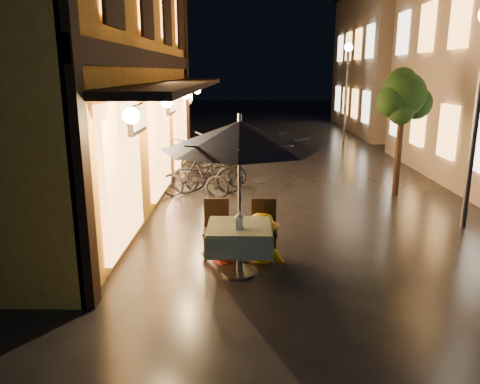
{
  "coord_description": "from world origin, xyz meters",
  "views": [
    {
      "loc": [
        -1.39,
        -7.05,
        3.05
      ],
      "look_at": [
        -1.49,
        0.29,
        1.15
      ],
      "focal_mm": 35.0,
      "sensor_mm": 36.0,
      "label": 1
    }
  ],
  "objects_px": {
    "cafe_table": "(239,237)",
    "bicycle_0": "(194,180)",
    "person_yellow": "(262,215)",
    "person_orange": "(220,221)",
    "patio_umbrella": "(239,136)",
    "table_lantern": "(239,220)"
  },
  "relations": [
    {
      "from": "patio_umbrella",
      "to": "table_lantern",
      "type": "bearing_deg",
      "value": -90.0
    },
    {
      "from": "person_yellow",
      "to": "cafe_table",
      "type": "bearing_deg",
      "value": 68.25
    },
    {
      "from": "person_orange",
      "to": "person_yellow",
      "type": "height_order",
      "value": "person_yellow"
    },
    {
      "from": "cafe_table",
      "to": "person_yellow",
      "type": "relative_size",
      "value": 0.63
    },
    {
      "from": "patio_umbrella",
      "to": "bicycle_0",
      "type": "xyz_separation_m",
      "value": [
        -1.18,
        4.47,
        -1.69
      ]
    },
    {
      "from": "table_lantern",
      "to": "person_orange",
      "type": "relative_size",
      "value": 0.18
    },
    {
      "from": "table_lantern",
      "to": "person_yellow",
      "type": "distance_m",
      "value": 0.8
    },
    {
      "from": "table_lantern",
      "to": "bicycle_0",
      "type": "xyz_separation_m",
      "value": [
        -1.18,
        4.63,
        -0.46
      ]
    },
    {
      "from": "cafe_table",
      "to": "bicycle_0",
      "type": "distance_m",
      "value": 4.62
    },
    {
      "from": "table_lantern",
      "to": "bicycle_0",
      "type": "distance_m",
      "value": 4.8
    },
    {
      "from": "patio_umbrella",
      "to": "person_orange",
      "type": "distance_m",
      "value": 1.6
    },
    {
      "from": "person_yellow",
      "to": "bicycle_0",
      "type": "xyz_separation_m",
      "value": [
        -1.53,
        3.92,
        -0.32
      ]
    },
    {
      "from": "table_lantern",
      "to": "bicycle_0",
      "type": "relative_size",
      "value": 0.14
    },
    {
      "from": "bicycle_0",
      "to": "person_orange",
      "type": "bearing_deg",
      "value": -157.68
    },
    {
      "from": "table_lantern",
      "to": "person_orange",
      "type": "distance_m",
      "value": 0.81
    },
    {
      "from": "bicycle_0",
      "to": "person_yellow",
      "type": "bearing_deg",
      "value": -148.52
    },
    {
      "from": "patio_umbrella",
      "to": "bicycle_0",
      "type": "height_order",
      "value": "patio_umbrella"
    },
    {
      "from": "cafe_table",
      "to": "patio_umbrella",
      "type": "relative_size",
      "value": 0.4
    },
    {
      "from": "cafe_table",
      "to": "person_yellow",
      "type": "bearing_deg",
      "value": 56.82
    },
    {
      "from": "person_yellow",
      "to": "person_orange",
      "type": "bearing_deg",
      "value": 11.57
    },
    {
      "from": "person_orange",
      "to": "person_yellow",
      "type": "distance_m",
      "value": 0.69
    },
    {
      "from": "cafe_table",
      "to": "person_orange",
      "type": "distance_m",
      "value": 0.64
    }
  ]
}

